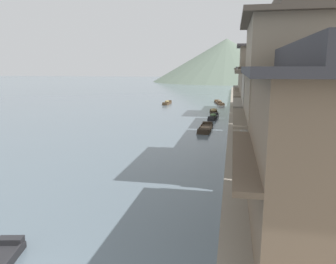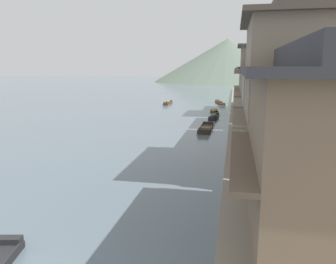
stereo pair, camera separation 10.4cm
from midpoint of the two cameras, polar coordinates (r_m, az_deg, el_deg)
riverbank_right at (r=37.73m, az=24.46°, el=1.38°), size 18.00×110.00×0.70m
boat_moored_nearest at (r=44.57m, az=8.10°, el=3.52°), size 1.35×3.56×0.69m
boat_moored_second at (r=56.46m, az=9.04°, el=5.05°), size 2.00×5.75×0.66m
boat_moored_third at (r=32.60m, az=6.62°, el=0.59°), size 1.23×4.66×0.50m
boat_moored_far at (r=39.85m, az=8.01°, el=2.61°), size 1.14×3.76×0.67m
boat_midriver_drifting at (r=55.18m, az=0.04°, el=5.08°), size 0.92×3.84×0.65m
house_waterfront_nearest at (r=11.43m, az=26.21°, el=-2.27°), size 5.72×8.11×6.14m
house_waterfront_second at (r=19.47m, az=21.60°, el=7.08°), size 6.61×7.87×8.74m
house_waterfront_tall at (r=27.43m, az=17.31°, el=5.61°), size 5.45×7.83×6.14m
house_waterfront_narrow at (r=35.60m, az=16.18°, el=6.85°), size 5.68×7.29×6.14m
house_waterfront_far at (r=42.74m, az=15.49°, el=9.30°), size 5.68×6.16×8.74m
house_waterfront_end at (r=48.68m, az=15.02°, el=7.98°), size 5.83×6.12×6.14m
hill_far_west at (r=141.86m, az=10.25°, el=12.10°), size 60.79×60.79×17.52m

